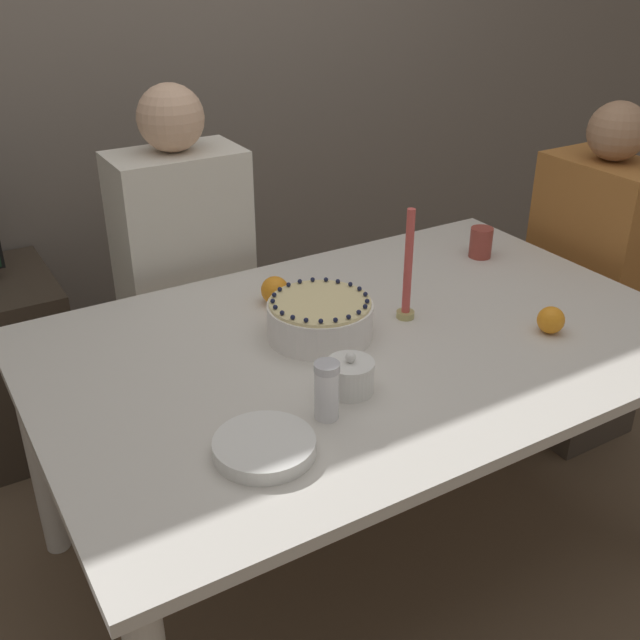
# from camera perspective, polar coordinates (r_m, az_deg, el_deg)

# --- Properties ---
(ground_plane) EXTENTS (12.00, 12.00, 0.00)m
(ground_plane) POSITION_cam_1_polar(r_m,az_deg,el_deg) (2.35, 2.99, -17.09)
(ground_plane) COLOR brown
(wall_behind) EXTENTS (8.00, 0.05, 2.60)m
(wall_behind) POSITION_cam_1_polar(r_m,az_deg,el_deg) (2.95, -12.55, 20.17)
(wall_behind) COLOR slate
(wall_behind) RESTS_ON ground_plane
(dining_table) EXTENTS (1.66, 1.08, 0.73)m
(dining_table) POSITION_cam_1_polar(r_m,az_deg,el_deg) (1.96, 3.44, -3.65)
(dining_table) COLOR beige
(dining_table) RESTS_ON ground_plane
(cake) EXTENTS (0.27, 0.27, 0.11)m
(cake) POSITION_cam_1_polar(r_m,az_deg,el_deg) (1.89, 0.00, 0.11)
(cake) COLOR white
(cake) RESTS_ON dining_table
(sugar_bowl) EXTENTS (0.11, 0.11, 0.10)m
(sugar_bowl) POSITION_cam_1_polar(r_m,az_deg,el_deg) (1.68, 2.31, -4.30)
(sugar_bowl) COLOR white
(sugar_bowl) RESTS_ON dining_table
(sugar_shaker) EXTENTS (0.06, 0.06, 0.13)m
(sugar_shaker) POSITION_cam_1_polar(r_m,az_deg,el_deg) (1.57, 0.52, -5.38)
(sugar_shaker) COLOR white
(sugar_shaker) RESTS_ON dining_table
(plate_stack) EXTENTS (0.21, 0.21, 0.03)m
(plate_stack) POSITION_cam_1_polar(r_m,az_deg,el_deg) (1.51, -4.27, -9.60)
(plate_stack) COLOR white
(plate_stack) RESTS_ON dining_table
(candle) EXTENTS (0.05, 0.05, 0.31)m
(candle) POSITION_cam_1_polar(r_m,az_deg,el_deg) (1.96, 6.70, 3.47)
(candle) COLOR tan
(candle) RESTS_ON dining_table
(cup) EXTENTS (0.07, 0.07, 0.10)m
(cup) POSITION_cam_1_polar(r_m,az_deg,el_deg) (2.42, 12.16, 5.80)
(cup) COLOR #993D33
(cup) RESTS_ON dining_table
(orange_fruit_0) EXTENTS (0.08, 0.08, 0.08)m
(orange_fruit_0) POSITION_cam_1_polar(r_m,az_deg,el_deg) (2.07, -3.46, 2.29)
(orange_fruit_0) COLOR orange
(orange_fruit_0) RESTS_ON dining_table
(orange_fruit_1) EXTENTS (0.07, 0.07, 0.07)m
(orange_fruit_1) POSITION_cam_1_polar(r_m,az_deg,el_deg) (2.01, 17.18, 0.00)
(orange_fruit_1) COLOR orange
(orange_fruit_1) RESTS_ON dining_table
(person_man_blue_shirt) EXTENTS (0.40, 0.34, 1.27)m
(person_man_blue_shirt) POSITION_cam_1_polar(r_m,az_deg,el_deg) (2.50, -10.03, 1.04)
(person_man_blue_shirt) COLOR #595960
(person_man_blue_shirt) RESTS_ON ground_plane
(person_woman_floral) EXTENTS (0.34, 0.40, 1.19)m
(person_woman_floral) POSITION_cam_1_polar(r_m,az_deg,el_deg) (2.75, 19.63, 1.44)
(person_woman_floral) COLOR #473D33
(person_woman_floral) RESTS_ON ground_plane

